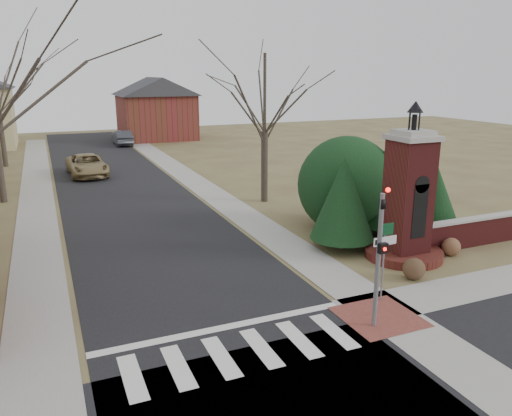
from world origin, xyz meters
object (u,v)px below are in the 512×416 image
traffic_signal_pole (380,247)px  pickup_truck (87,165)px  sign_post (384,247)px  distant_car (122,138)px  brick_gate_monument (407,208)px

traffic_signal_pole → pickup_truck: bearing=102.0°
sign_post → pickup_truck: bearing=105.3°
sign_post → distant_car: (-2.19, 42.04, -1.16)m
traffic_signal_pole → pickup_truck: 28.46m
sign_post → pickup_truck: (-7.19, 26.36, -1.16)m
sign_post → brick_gate_monument: brick_gate_monument is taller
brick_gate_monument → distant_car: brick_gate_monument is taller
traffic_signal_pole → brick_gate_monument: size_ratio=0.69×
traffic_signal_pole → distant_car: traffic_signal_pole is taller
traffic_signal_pole → brick_gate_monument: bearing=43.2°
traffic_signal_pole → sign_post: size_ratio=1.64×
distant_car → sign_post: bearing=93.3°
brick_gate_monument → pickup_truck: size_ratio=1.14×
traffic_signal_pole → distant_car: bearing=91.2°
sign_post → brick_gate_monument: (3.41, 3.01, 0.22)m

